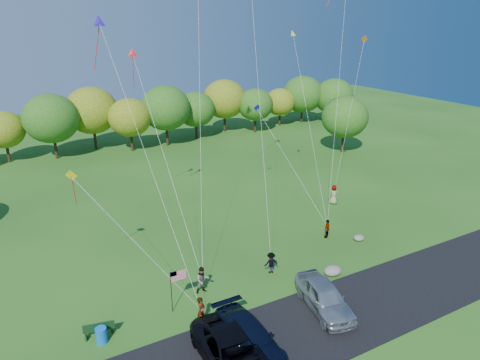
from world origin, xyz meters
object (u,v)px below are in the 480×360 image
object	(u,v)px
flyer_d	(327,229)
park_bench	(99,329)
minivan_silver	(325,297)
flyer_c	(271,263)
flyer_e	(334,195)
trash_barrel	(101,335)
minivan_navy	(249,338)
flyer_b	(203,280)
minivan_dark	(233,354)
flyer_a	(201,311)

from	to	relation	value
flyer_d	park_bench	distance (m)	18.83
minivan_silver	flyer_c	distance (m)	5.04
minivan_silver	flyer_d	bearing A→B (deg)	60.35
flyer_d	flyer_e	size ratio (longest dim) A/B	0.82
trash_barrel	flyer_c	bearing A→B (deg)	7.05
minivan_navy	flyer_b	world-z (taller)	flyer_b
minivan_dark	flyer_e	size ratio (longest dim) A/B	3.24
flyer_c	park_bench	bearing A→B (deg)	14.22
flyer_d	trash_barrel	distance (m)	18.91
park_bench	flyer_d	bearing A→B (deg)	20.64
minivan_navy	trash_barrel	xyz separation A→B (m)	(-6.71, 4.37, -0.38)
flyer_a	flyer_e	xyz separation A→B (m)	(18.09, 9.97, 0.04)
park_bench	trash_barrel	size ratio (longest dim) A/B	1.82
minivan_dark	flyer_b	distance (m)	6.79
flyer_d	flyer_c	bearing A→B (deg)	-17.98
minivan_navy	flyer_d	world-z (taller)	minivan_navy
flyer_b	flyer_c	bearing A→B (deg)	2.05
flyer_a	trash_barrel	bearing A→B (deg)	116.27
flyer_c	flyer_d	xyz separation A→B (m)	(6.76, 2.22, 0.01)
flyer_b	minivan_silver	bearing A→B (deg)	-38.26
minivan_dark	minivan_navy	xyz separation A→B (m)	(1.27, 0.70, -0.08)
minivan_navy	flyer_b	size ratio (longest dim) A/B	2.95
minivan_silver	trash_barrel	size ratio (longest dim) A/B	5.48
flyer_e	minivan_dark	bearing A→B (deg)	75.65
minivan_navy	flyer_c	bearing A→B (deg)	48.66
minivan_silver	park_bench	xyz separation A→B (m)	(-12.45, 4.09, -0.42)
minivan_navy	flyer_e	world-z (taller)	flyer_e
park_bench	trash_barrel	world-z (taller)	park_bench
flyer_a	flyer_c	bearing A→B (deg)	-27.86
minivan_dark	flyer_a	bearing A→B (deg)	95.35
minivan_navy	flyer_c	world-z (taller)	minivan_navy
minivan_navy	flyer_e	bearing A→B (deg)	37.76
flyer_b	flyer_c	distance (m)	5.09
minivan_dark	flyer_c	size ratio (longest dim) A/B	3.99
flyer_e	trash_barrel	bearing A→B (deg)	58.63
park_bench	minivan_navy	bearing A→B (deg)	-25.07
flyer_c	park_bench	size ratio (longest dim) A/B	0.92
minivan_navy	minivan_silver	world-z (taller)	minivan_silver
minivan_navy	flyer_a	xyz separation A→B (m)	(-1.34, 3.12, 0.08)
flyer_e	trash_barrel	size ratio (longest dim) A/B	2.06
minivan_silver	flyer_b	xyz separation A→B (m)	(-5.73, 5.14, -0.01)
park_bench	trash_barrel	bearing A→B (deg)	-76.87
minivan_dark	flyer_b	size ratio (longest dim) A/B	3.39
minivan_dark	flyer_d	world-z (taller)	minivan_dark
minivan_silver	park_bench	bearing A→B (deg)	172.42
minivan_dark	flyer_e	bearing A→B (deg)	41.78
minivan_silver	flyer_d	world-z (taller)	minivan_silver
flyer_b	flyer_e	distance (m)	18.21
minivan_silver	flyer_c	xyz separation A→B (m)	(-0.64, 5.00, -0.15)
flyer_e	flyer_d	bearing A→B (deg)	84.01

